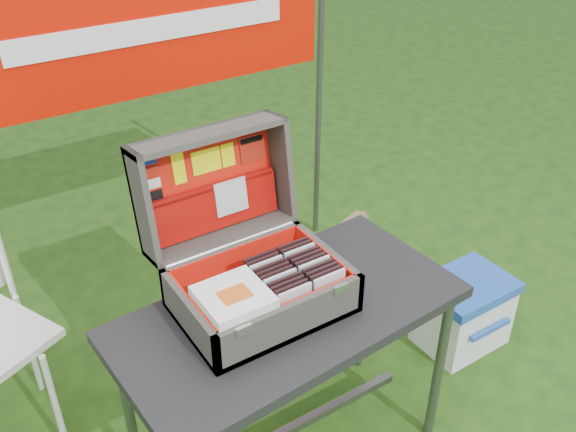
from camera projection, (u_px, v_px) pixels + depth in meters
ground at (299, 424)px, 2.54m from camera, size 80.00×80.00×0.00m
table at (288, 386)px, 2.24m from camera, size 1.16×0.64×0.71m
table_top at (288, 313)px, 2.06m from camera, size 1.16×0.64×0.04m
table_leg_fr at (438, 371)px, 2.32m from camera, size 0.04×0.04×0.67m
table_leg_bl at (128, 409)px, 2.18m from camera, size 0.04×0.04×0.67m
table_leg_br at (362, 304)px, 2.64m from camera, size 0.04×0.04×0.67m
table_brace at (288, 430)px, 2.36m from camera, size 0.98×0.03×0.03m
suitcase at (250, 235)px, 1.96m from camera, size 0.52×0.53×0.50m
suitcase_base_bottom at (262, 305)px, 2.05m from camera, size 0.52×0.37×0.02m
suitcase_base_wall_front at (292, 322)px, 1.89m from camera, size 0.52×0.02×0.14m
suitcase_base_wall_back at (234, 263)px, 2.14m from camera, size 0.52×0.02×0.14m
suitcase_base_wall_left at (189, 320)px, 1.90m from camera, size 0.02×0.37×0.14m
suitcase_base_wall_right at (326, 265)px, 2.13m from camera, size 0.02×0.37×0.14m
suitcase_liner_floor at (262, 302)px, 2.04m from camera, size 0.48×0.33×0.01m
suitcase_latch_left at (244, 330)px, 1.77m from camera, size 0.05×0.01×0.03m
suitcase_latch_right at (341, 289)px, 1.93m from camera, size 0.05×0.01×0.03m
suitcase_hinge at (232, 244)px, 2.11m from camera, size 0.47×0.02×0.02m
suitcase_lid_back at (207, 181)px, 2.13m from camera, size 0.52×0.08×0.37m
suitcase_lid_rim_far at (208, 134)px, 2.01m from camera, size 0.52×0.14×0.04m
suitcase_lid_rim_near at (222, 234)px, 2.16m from camera, size 0.52×0.14×0.04m
suitcase_lid_rim_left at (142, 208)px, 1.97m from camera, size 0.02×0.20×0.39m
suitcase_lid_rim_right at (280, 166)px, 2.20m from camera, size 0.02×0.20×0.39m
suitcase_lid_liner at (209, 182)px, 2.12m from camera, size 0.48×0.06×0.32m
suitcase_liner_wall_front at (290, 317)px, 1.90m from camera, size 0.48×0.01×0.12m
suitcase_liner_wall_back at (236, 262)px, 2.13m from camera, size 0.48×0.01×0.12m
suitcase_liner_wall_left at (193, 316)px, 1.90m from camera, size 0.01×0.33×0.12m
suitcase_liner_wall_right at (323, 264)px, 2.12m from camera, size 0.01×0.33×0.12m
suitcase_lid_pocket at (215, 208)px, 2.15m from camera, size 0.46×0.05×0.15m
suitcase_pocket_edge at (213, 187)px, 2.11m from camera, size 0.45×0.02×0.02m
suitcase_pocket_cd at (231, 197)px, 2.15m from camera, size 0.12×0.03×0.12m
lid_sticker_cc_a at (148, 160)px, 1.98m from camera, size 0.05×0.01×0.03m
lid_sticker_cc_b at (151, 172)px, 1.99m from camera, size 0.05×0.01×0.03m
lid_sticker_cc_c at (153, 184)px, 2.01m from camera, size 0.05×0.01×0.03m
lid_sticker_cc_d at (155, 195)px, 2.03m from camera, size 0.05×0.01×0.03m
lid_card_neon_tall at (179, 169)px, 2.04m from camera, size 0.04×0.02×0.10m
lid_card_neon_main at (206, 161)px, 2.09m from camera, size 0.10×0.02×0.08m
lid_card_neon_small at (228, 155)px, 2.12m from camera, size 0.05×0.02×0.08m
lid_sticker_band at (252, 148)px, 2.17m from camera, size 0.09×0.02×0.09m
lid_sticker_band_bar at (251, 140)px, 2.15m from camera, size 0.08×0.01×0.02m
cd_left_0 at (295, 306)px, 1.92m from camera, size 0.12×0.01×0.13m
cd_left_1 at (291, 302)px, 1.93m from camera, size 0.12×0.01×0.13m
cd_left_2 at (287, 299)px, 1.95m from camera, size 0.12×0.01×0.13m
cd_left_3 at (284, 295)px, 1.96m from camera, size 0.12×0.01×0.13m
cd_left_4 at (280, 291)px, 1.98m from camera, size 0.12×0.01×0.13m
cd_left_5 at (277, 288)px, 1.99m from camera, size 0.12×0.01×0.13m
cd_left_6 at (273, 284)px, 2.01m from camera, size 0.12×0.01×0.13m
cd_left_7 at (270, 281)px, 2.02m from camera, size 0.12×0.01×0.13m
cd_left_8 at (266, 278)px, 2.04m from camera, size 0.12×0.01×0.13m
cd_left_9 at (263, 274)px, 2.05m from camera, size 0.12×0.01×0.13m
cd_left_10 at (260, 271)px, 2.06m from camera, size 0.12×0.01×0.13m
cd_right_0 at (329, 292)px, 1.98m from camera, size 0.12×0.01×0.13m
cd_right_1 at (325, 288)px, 1.99m from camera, size 0.12×0.01×0.13m
cd_right_2 at (321, 285)px, 2.01m from camera, size 0.12×0.01×0.13m
cd_right_3 at (317, 281)px, 2.02m from camera, size 0.12×0.01×0.13m
cd_right_4 at (314, 278)px, 2.03m from camera, size 0.12×0.01×0.13m
cd_right_5 at (310, 274)px, 2.05m from camera, size 0.12×0.01×0.13m
cd_right_6 at (306, 271)px, 2.06m from camera, size 0.12×0.01×0.13m
cd_right_7 at (303, 268)px, 2.08m from camera, size 0.12×0.01×0.13m
cd_right_8 at (299, 265)px, 2.09m from camera, size 0.12×0.01×0.13m
cd_right_9 at (296, 262)px, 2.11m from camera, size 0.12×0.01×0.13m
cd_right_10 at (292, 259)px, 2.12m from camera, size 0.12×0.01×0.13m
songbook_0 at (234, 300)px, 1.87m from camera, size 0.20×0.20×0.00m
songbook_1 at (233, 299)px, 1.86m from camera, size 0.20×0.20×0.00m
songbook_2 at (233, 297)px, 1.86m from camera, size 0.20×0.20×0.00m
songbook_3 at (233, 296)px, 1.86m from camera, size 0.20×0.20×0.00m
songbook_4 at (233, 295)px, 1.85m from camera, size 0.20×0.20×0.00m
songbook_5 at (233, 293)px, 1.85m from camera, size 0.20×0.20×0.00m
songbook_graphic at (235, 294)px, 1.84m from camera, size 0.09×0.07×0.00m
cooler at (463, 312)px, 2.85m from camera, size 0.39×0.30×0.34m
cooler_body at (462, 316)px, 2.86m from camera, size 0.37×0.28×0.29m
cooler_lid at (468, 286)px, 2.77m from camera, size 0.39×0.30×0.05m
cooler_handle at (490, 330)px, 2.73m from camera, size 0.23×0.02×0.02m
chair_leg_fr at (56, 406)px, 2.30m from camera, size 0.02×0.02×0.49m
chair_leg_br at (29, 345)px, 2.56m from camera, size 0.02×0.02×0.49m
cardboard_box at (346, 266)px, 3.08m from camera, size 0.42×0.28×0.41m
banner_post_right at (319, 91)px, 3.25m from camera, size 0.03×0.03×1.70m
banner at (153, 29)px, 2.61m from camera, size 1.60×0.02×0.55m
banner_text at (154, 30)px, 2.60m from camera, size 1.20×0.00×0.10m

